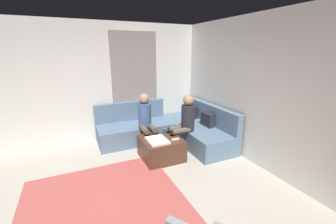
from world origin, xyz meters
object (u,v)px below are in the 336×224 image
sectional_couch (170,129)px  ottoman (161,148)px  coffee_mug (165,131)px  person_on_couch_back (184,121)px  game_remote (175,139)px  person_on_couch_side (146,119)px

sectional_couch → ottoman: bearing=-35.8°
coffee_mug → person_on_couch_back: size_ratio=0.08×
ottoman → game_remote: game_remote is taller
sectional_couch → ottoman: size_ratio=3.36×
coffee_mug → game_remote: bearing=5.7°
sectional_couch → person_on_couch_back: bearing=5.4°
game_remote → coffee_mug: bearing=-174.3°
ottoman → game_remote: (0.18, 0.22, 0.22)m
sectional_couch → ottoman: (0.73, -0.52, -0.07)m
game_remote → sectional_couch: bearing=161.4°
coffee_mug → ottoman: bearing=-39.3°
person_on_couch_back → person_on_couch_side: bearing=57.3°
game_remote → person_on_couch_side: bearing=-157.3°
coffee_mug → person_on_couch_side: person_on_couch_side is taller
game_remote → person_on_couch_back: person_on_couch_back is taller
coffee_mug → person_on_couch_side: 0.49m
person_on_couch_back → coffee_mug: bearing=79.2°
person_on_couch_back → person_on_couch_side: same height
ottoman → person_on_couch_back: size_ratio=0.63×
sectional_couch → ottoman: sectional_couch is taller
sectional_couch → person_on_couch_side: size_ratio=2.12×
sectional_couch → ottoman: 0.90m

